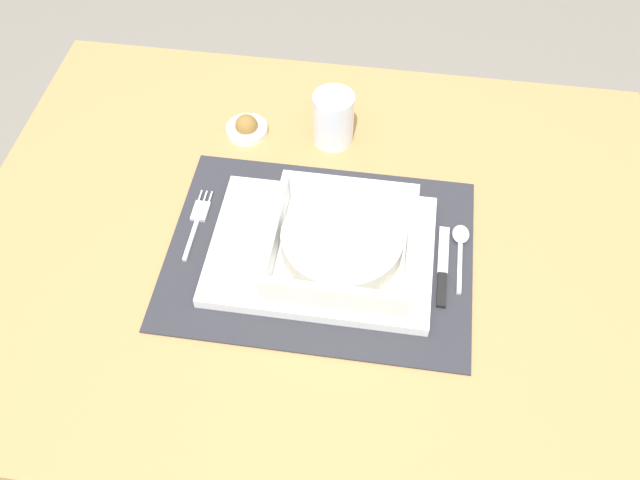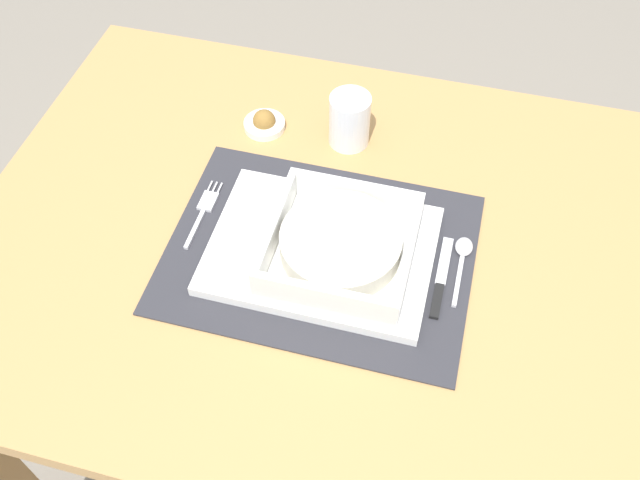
{
  "view_description": "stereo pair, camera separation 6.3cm",
  "coord_description": "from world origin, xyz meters",
  "px_view_note": "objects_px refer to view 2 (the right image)",
  "views": [
    {
      "loc": [
        0.09,
        -0.59,
        1.5
      ],
      "look_at": [
        0.01,
        -0.03,
        0.76
      ],
      "focal_mm": 39.07,
      "sensor_mm": 36.0,
      "label": 1
    },
    {
      "loc": [
        0.16,
        -0.58,
        1.5
      ],
      "look_at": [
        0.01,
        -0.03,
        0.76
      ],
      "focal_mm": 39.07,
      "sensor_mm": 36.0,
      "label": 2
    }
  ],
  "objects_px": {
    "fork": "(205,209)",
    "dining_table": "(316,278)",
    "spoon": "(463,254)",
    "porridge_bowl": "(340,246)",
    "condiment_saucer": "(264,123)",
    "drinking_glass": "(351,122)",
    "butter_knife": "(440,282)"
  },
  "relations": [
    {
      "from": "condiment_saucer",
      "to": "spoon",
      "type": "bearing_deg",
      "value": -27.5
    },
    {
      "from": "porridge_bowl",
      "to": "butter_knife",
      "type": "height_order",
      "value": "porridge_bowl"
    },
    {
      "from": "drinking_glass",
      "to": "condiment_saucer",
      "type": "bearing_deg",
      "value": -177.66
    },
    {
      "from": "dining_table",
      "to": "butter_knife",
      "type": "xyz_separation_m",
      "value": [
        0.18,
        -0.04,
        0.11
      ]
    },
    {
      "from": "dining_table",
      "to": "drinking_glass",
      "type": "distance_m",
      "value": 0.24
    },
    {
      "from": "spoon",
      "to": "condiment_saucer",
      "type": "bearing_deg",
      "value": 151.97
    },
    {
      "from": "porridge_bowl",
      "to": "condiment_saucer",
      "type": "distance_m",
      "value": 0.29
    },
    {
      "from": "spoon",
      "to": "porridge_bowl",
      "type": "bearing_deg",
      "value": -161.65
    },
    {
      "from": "fork",
      "to": "drinking_glass",
      "type": "distance_m",
      "value": 0.26
    },
    {
      "from": "fork",
      "to": "condiment_saucer",
      "type": "height_order",
      "value": "condiment_saucer"
    },
    {
      "from": "porridge_bowl",
      "to": "fork",
      "type": "relative_size",
      "value": 1.48
    },
    {
      "from": "dining_table",
      "to": "condiment_saucer",
      "type": "xyz_separation_m",
      "value": [
        -0.14,
        0.19,
        0.11
      ]
    },
    {
      "from": "drinking_glass",
      "to": "condiment_saucer",
      "type": "xyz_separation_m",
      "value": [
        -0.14,
        -0.01,
        -0.03
      ]
    },
    {
      "from": "spoon",
      "to": "condiment_saucer",
      "type": "relative_size",
      "value": 1.74
    },
    {
      "from": "dining_table",
      "to": "fork",
      "type": "height_order",
      "value": "fork"
    },
    {
      "from": "dining_table",
      "to": "drinking_glass",
      "type": "height_order",
      "value": "drinking_glass"
    },
    {
      "from": "porridge_bowl",
      "to": "drinking_glass",
      "type": "height_order",
      "value": "drinking_glass"
    },
    {
      "from": "fork",
      "to": "drinking_glass",
      "type": "xyz_separation_m",
      "value": [
        0.17,
        0.19,
        0.03
      ]
    },
    {
      "from": "porridge_bowl",
      "to": "condiment_saucer",
      "type": "bearing_deg",
      "value": 127.88
    },
    {
      "from": "fork",
      "to": "dining_table",
      "type": "bearing_deg",
      "value": -4.74
    },
    {
      "from": "drinking_glass",
      "to": "condiment_saucer",
      "type": "height_order",
      "value": "drinking_glass"
    },
    {
      "from": "dining_table",
      "to": "drinking_glass",
      "type": "bearing_deg",
      "value": 89.45
    },
    {
      "from": "dining_table",
      "to": "drinking_glass",
      "type": "xyz_separation_m",
      "value": [
        0.0,
        0.2,
        0.14
      ]
    },
    {
      "from": "dining_table",
      "to": "fork",
      "type": "bearing_deg",
      "value": 178.23
    },
    {
      "from": "porridge_bowl",
      "to": "drinking_glass",
      "type": "relative_size",
      "value": 2.2
    },
    {
      "from": "porridge_bowl",
      "to": "drinking_glass",
      "type": "xyz_separation_m",
      "value": [
        -0.04,
        0.24,
        -0.0
      ]
    },
    {
      "from": "dining_table",
      "to": "spoon",
      "type": "xyz_separation_m",
      "value": [
        0.2,
        0.02,
        0.11
      ]
    },
    {
      "from": "dining_table",
      "to": "spoon",
      "type": "bearing_deg",
      "value": 4.82
    },
    {
      "from": "spoon",
      "to": "condiment_saucer",
      "type": "xyz_separation_m",
      "value": [
        -0.34,
        0.18,
        0.0
      ]
    },
    {
      "from": "porridge_bowl",
      "to": "spoon",
      "type": "distance_m",
      "value": 0.17
    },
    {
      "from": "dining_table",
      "to": "fork",
      "type": "distance_m",
      "value": 0.2
    },
    {
      "from": "butter_knife",
      "to": "condiment_saucer",
      "type": "height_order",
      "value": "condiment_saucer"
    }
  ]
}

